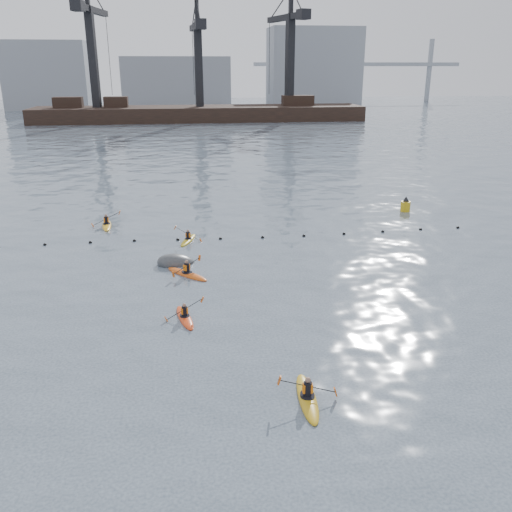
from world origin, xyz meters
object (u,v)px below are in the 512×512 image
Objects in this scene: kayaker_1 at (307,397)px; kayaker_3 at (188,239)px; mooring_buoy at (176,264)px; nav_buoy at (405,206)px; kayaker_2 at (187,273)px; kayaker_0 at (185,317)px; kayaker_5 at (107,225)px.

kayaker_3 is (-3.99, 19.85, -0.01)m from kayaker_1.
nav_buoy reaches higher than mooring_buoy.
kayaker_0 is at bearing -133.74° from kayaker_2.
kayaker_0 is 0.87× the size of kayaker_5.
kayaker_0 is 26.03m from nav_buoy.
kayaker_5 reaches higher than kayaker_2.
kayaker_2 is 0.87× the size of kayaker_5.
mooring_buoy is (-0.62, 2.03, -0.10)m from kayaker_2.
kayaker_2 reaches higher than mooring_buoy.
kayaker_2 is (0.20, 5.82, 0.01)m from kayaker_0.
mooring_buoy is at bearing -151.63° from nav_buoy.
kayaker_1 is at bearing -72.53° from mooring_buoy.
kayaker_3 reaches higher than mooring_buoy.
kayaker_2 is 12.69m from kayaker_5.
kayaker_0 is at bearing -135.80° from nav_buoy.
mooring_buoy is (-4.80, 15.26, -0.10)m from kayaker_1.
kayaker_5 is 2.27× the size of nav_buoy.
kayaker_3 is 19.14m from nav_buoy.
mooring_buoy is 1.67× the size of nav_buoy.
kayaker_2 is 1.19× the size of mooring_buoy.
kayaker_2 is at bearing 111.02° from kayaker_1.
nav_buoy reaches higher than kayaker_1.
kayaker_1 is at bearing -60.16° from kayaker_3.
kayaker_3 is 7.66m from kayaker_5.
nav_buoy is at bearing 64.29° from kayaker_1.
mooring_buoy is (5.32, -9.19, -0.10)m from kayaker_5.
kayaker_0 is 17.97m from kayaker_5.
kayaker_1 is 13.88m from kayaker_2.
kayaker_2 is at bearing -73.20° from kayaker_3.
kayaker_5 is (-10.12, 24.44, -0.00)m from kayaker_1.
mooring_buoy is (-0.42, 7.84, -0.09)m from kayaker_0.
kayaker_5 is 24.42m from nav_buoy.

